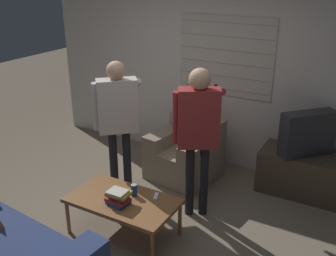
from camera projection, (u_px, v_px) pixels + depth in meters
name	position (u px, v px, depth m)	size (l,w,h in m)	color
ground_plane	(130.00, 229.00, 4.26)	(16.00, 16.00, 0.00)	#7F705B
wall_back	(211.00, 73.00, 5.41)	(5.20, 0.08, 2.55)	silver
armchair_beige	(186.00, 154.00, 5.25)	(0.92, 0.91, 0.79)	gray
coffee_table	(123.00, 202.00, 4.04)	(1.12, 0.63, 0.43)	brown
tv_stand	(302.00, 173.00, 4.87)	(1.02, 0.53, 0.53)	#4C3D2D
tv	(307.00, 133.00, 4.67)	(0.61, 0.62, 0.54)	#2D2D33
person_left_standing	(118.00, 112.00, 4.57)	(0.53, 0.82, 1.68)	black
person_right_standing	(198.00, 125.00, 4.14)	(0.54, 0.86, 1.71)	black
book_stack	(118.00, 197.00, 3.92)	(0.24, 0.21, 0.15)	#284C89
soda_can	(134.00, 190.00, 4.07)	(0.07, 0.07, 0.13)	#194C9E
spare_remote	(156.00, 197.00, 4.05)	(0.08, 0.14, 0.02)	white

